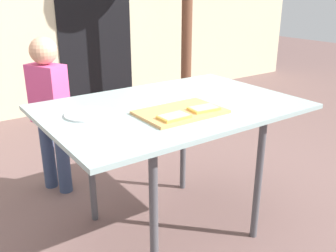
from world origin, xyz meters
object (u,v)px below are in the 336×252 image
(dining_table, at_px, (172,117))
(plate_white_left, at_px, (89,114))
(pizza_slice_near_right, at_px, (204,108))
(cutting_board, at_px, (181,112))
(child_left, at_px, (50,106))
(pizza_slice_near_left, at_px, (174,117))

(dining_table, distance_m, plate_white_left, 0.44)
(pizza_slice_near_right, distance_m, plate_white_left, 0.56)
(cutting_board, distance_m, plate_white_left, 0.45)
(pizza_slice_near_right, bearing_deg, dining_table, 104.31)
(child_left, bearing_deg, plate_white_left, -93.05)
(cutting_board, distance_m, pizza_slice_near_right, 0.12)
(cutting_board, bearing_deg, pizza_slice_near_left, -141.89)
(dining_table, height_order, plate_white_left, plate_white_left)
(cutting_board, height_order, pizza_slice_near_left, pizza_slice_near_left)
(cutting_board, xyz_separation_m, pizza_slice_near_right, (0.10, -0.06, 0.01))
(cutting_board, bearing_deg, child_left, 109.22)
(dining_table, xyz_separation_m, pizza_slice_near_right, (0.05, -0.20, 0.09))
(plate_white_left, bearing_deg, dining_table, -12.11)
(dining_table, distance_m, cutting_board, 0.17)
(pizza_slice_near_left, distance_m, child_left, 1.09)
(pizza_slice_near_right, height_order, pizza_slice_near_left, same)
(cutting_board, height_order, child_left, child_left)
(pizza_slice_near_left, distance_m, plate_white_left, 0.42)
(pizza_slice_near_left, relative_size, child_left, 0.14)
(pizza_slice_near_right, xyz_separation_m, plate_white_left, (-0.48, 0.29, -0.02))
(pizza_slice_near_right, distance_m, pizza_slice_near_left, 0.19)
(pizza_slice_near_right, height_order, plate_white_left, pizza_slice_near_right)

